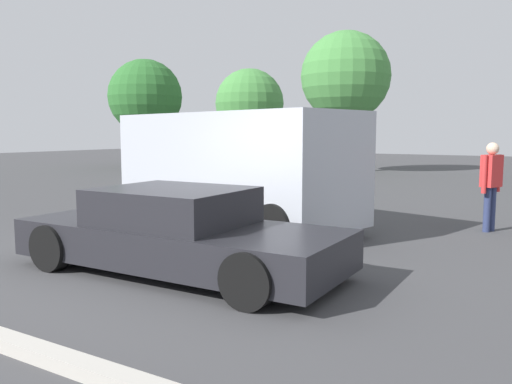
% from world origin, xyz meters
% --- Properties ---
extents(ground_plane, '(80.00, 80.00, 0.00)m').
position_xyz_m(ground_plane, '(0.00, 0.00, 0.00)').
color(ground_plane, '#424244').
extents(sedan_foreground, '(4.58, 1.93, 1.14)m').
position_xyz_m(sedan_foreground, '(0.27, -0.06, 0.53)').
color(sedan_foreground, '#232328').
rests_on(sedan_foreground, ground_plane).
extents(van_white, '(5.57, 3.25, 2.26)m').
position_xyz_m(van_white, '(-0.98, 3.19, 1.22)').
color(van_white, '#B2B7C1').
rests_on(van_white, ground_plane).
extents(pedestrian, '(0.38, 0.53, 1.70)m').
position_xyz_m(pedestrian, '(3.49, 5.29, 1.01)').
color(pedestrian, navy).
rests_on(pedestrian, ground_plane).
extents(tree_back_left, '(3.87, 3.87, 5.70)m').
position_xyz_m(tree_back_left, '(-14.59, 15.29, 3.74)').
color(tree_back_left, brown).
rests_on(tree_back_left, ground_plane).
extents(tree_back_center, '(4.18, 4.18, 6.58)m').
position_xyz_m(tree_back_center, '(-4.48, 17.93, 4.47)').
color(tree_back_center, brown).
rests_on(tree_back_center, ground_plane).
extents(tree_far_right, '(4.22, 4.22, 5.78)m').
position_xyz_m(tree_far_right, '(-12.41, 22.17, 3.66)').
color(tree_far_right, brown).
rests_on(tree_far_right, ground_plane).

